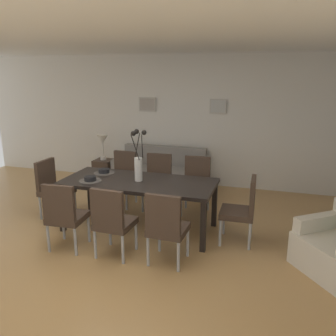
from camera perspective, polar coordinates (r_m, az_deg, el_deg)
ground_plane at (r=4.70m, az=-8.85°, el=-13.54°), size 9.00×9.00×0.00m
back_wall_panel at (r=7.24m, az=2.04°, el=7.71°), size 9.00×0.10×2.60m
ceiling_panel at (r=4.50m, az=-7.95°, el=20.11°), size 9.00×7.20×0.08m
dining_table at (r=5.10m, az=-4.75°, el=-2.78°), size 2.20×0.95×0.74m
dining_chair_near_left at (r=4.72m, az=-16.43°, el=-7.02°), size 0.47×0.47×0.92m
dining_chair_near_right at (r=6.18m, az=-7.29°, el=-1.21°), size 0.46×0.46×0.92m
dining_chair_far_left at (r=4.41m, az=-9.03°, el=-8.14°), size 0.46×0.46×0.92m
dining_chair_far_right at (r=5.94m, az=-1.68°, el=-1.76°), size 0.47×0.47×0.92m
dining_chair_mid_left at (r=4.19m, az=-0.30°, el=-9.20°), size 0.46×0.46×0.92m
dining_chair_mid_right at (r=5.77m, az=4.57°, el=-2.32°), size 0.46×0.46×0.92m
dining_chair_head_west at (r=5.87m, az=-18.20°, el=-2.75°), size 0.46×0.46×0.92m
dining_chair_head_east at (r=4.82m, az=12.06°, el=-6.22°), size 0.45×0.45×0.92m
centerpiece_vase at (r=5.01m, az=-4.83°, el=1.04°), size 0.21×0.23×0.73m
placemat_near_left at (r=5.18m, az=-12.45°, el=-2.02°), size 0.32×0.32×0.01m
bowl_near_left at (r=5.17m, az=-12.48°, el=-1.62°), size 0.17×0.17×0.07m
placemat_near_right at (r=5.54m, az=-10.31°, el=-0.78°), size 0.32×0.32×0.01m
bowl_near_right at (r=5.53m, az=-10.32°, el=-0.41°), size 0.17×0.17×0.07m
sofa at (r=7.00m, az=-1.21°, el=-1.09°), size 1.71×0.84×0.80m
side_table at (r=7.38m, az=-10.30°, el=-0.64°), size 0.36×0.36×0.52m
table_lamp at (r=7.23m, az=-10.54°, el=4.19°), size 0.22×0.22×0.51m
framed_picture_left at (r=7.35m, az=-3.35°, el=10.23°), size 0.37×0.03×0.29m
framed_picture_center at (r=6.97m, az=8.10°, el=9.84°), size 0.32×0.03×0.28m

